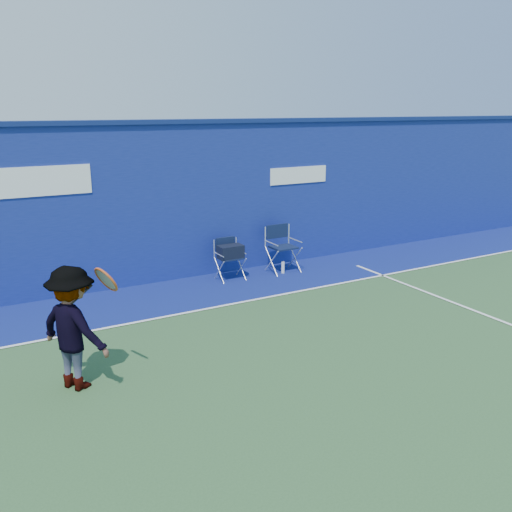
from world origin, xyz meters
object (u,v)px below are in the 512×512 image
water_bottle (283,268)px  tennis_player (74,328)px  directors_chair_right (283,257)px  directors_chair_left (230,262)px

water_bottle → tennis_player: tennis_player is taller
directors_chair_right → tennis_player: size_ratio=0.63×
directors_chair_right → tennis_player: bearing=-148.7°
directors_chair_left → directors_chair_right: (1.20, -0.05, -0.05)m
directors_chair_left → directors_chair_right: size_ratio=0.86×
directors_chair_left → tennis_player: size_ratio=0.54×
directors_chair_left → water_bottle: size_ratio=3.30×
directors_chair_left → tennis_player: bearing=-140.3°
directors_chair_right → tennis_player: 5.54m
directors_chair_left → tennis_player: (-3.52, -2.92, 0.42)m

